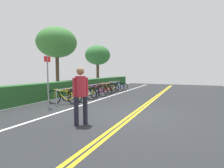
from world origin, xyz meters
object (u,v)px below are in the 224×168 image
sign_post_near (48,76)px  bicycle_3 (88,92)px  bicycle_2 (82,94)px  tree_far_right (98,55)px  bicycle_0 (64,97)px  bicycle_9 (118,86)px  bicycle_7 (108,87)px  bicycle_5 (101,90)px  bicycle_4 (96,91)px  bicycle_1 (74,96)px  bicycle_6 (105,88)px  pedestrian (81,92)px  bike_rack (97,87)px  tree_mid (57,43)px  bicycle_8 (115,87)px

sign_post_near → bicycle_3: bearing=0.6°
bicycle_2 → tree_far_right: tree_far_right is taller
bicycle_0 → bicycle_9: 6.90m
bicycle_7 → bicycle_3: bearing=-178.9°
bicycle_3 → bicycle_5: bicycle_5 is taller
bicycle_0 → bicycle_3: size_ratio=1.01×
bicycle_4 → bicycle_7: bicycle_7 is taller
bicycle_7 → bicycle_1: bearing=-177.7°
bicycle_4 → bicycle_6: size_ratio=1.00×
pedestrian → tree_far_right: tree_far_right is taller
bicycle_9 → tree_far_right: 6.31m
pedestrian → sign_post_near: sign_post_near is taller
bike_rack → pedestrian: size_ratio=4.60×
tree_mid → bicycle_1: bearing=-129.4°
bike_rack → tree_mid: size_ratio=1.64×
bike_rack → bicycle_0: size_ratio=4.64×
bicycle_6 → bicycle_8: bearing=-4.4°
pedestrian → tree_mid: size_ratio=0.36×
bicycle_4 → tree_far_right: (7.66, 3.98, 3.01)m
bicycle_9 → sign_post_near: (-7.93, 0.16, 1.08)m
bike_rack → bicycle_3: (-1.11, 0.08, -0.26)m
bicycle_5 → bicycle_9: bearing=-0.4°
bicycle_9 → bicycle_3: bearing=177.5°
bicycle_0 → bicycle_2: (1.51, -0.07, -0.02)m
tree_far_right → bicycle_9: bearing=-133.6°
bicycle_5 → bicycle_7: (1.57, 0.24, 0.03)m
bicycle_6 → tree_far_right: 7.85m
bike_rack → bicycle_3: bike_rack is taller
bicycle_9 → tree_far_right: tree_far_right is taller
bicycle_1 → bicycle_3: bicycle_3 is taller
bicycle_9 → tree_mid: (-3.17, 3.73, 3.44)m
tree_far_right → bicycle_0: bearing=-160.1°
bike_rack → sign_post_near: 4.54m
bike_rack → bicycle_4: bearing=-165.6°
bicycle_5 → sign_post_near: sign_post_near is taller
bicycle_3 → sign_post_near: bearing=-179.4°
bicycle_8 → sign_post_near: (-7.17, 0.15, 1.03)m
bicycle_8 → pedestrian: (-8.68, -2.56, 0.64)m
bicycle_4 → bicycle_7: (2.32, 0.24, 0.00)m
bicycle_0 → bicycle_1: 0.73m
bicycle_9 → sign_post_near: 8.01m
tree_mid → bicycle_8: bearing=-57.1°
bicycle_5 → tree_far_right: 8.54m
bicycle_5 → pedestrian: pedestrian is taller
bicycle_0 → pedestrian: pedestrian is taller
bicycle_7 → bicycle_9: size_ratio=1.14×
bicycle_3 → tree_mid: bearing=68.3°
bicycle_3 → sign_post_near: 3.52m
bicycle_2 → tree_mid: size_ratio=0.33×
bicycle_5 → bicycle_4: bearing=179.8°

